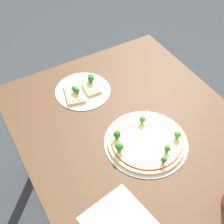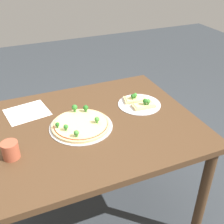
{
  "view_description": "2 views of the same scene",
  "coord_description": "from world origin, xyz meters",
  "px_view_note": "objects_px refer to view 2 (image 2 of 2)",
  "views": [
    {
      "loc": [
        0.67,
        -0.51,
        1.81
      ],
      "look_at": [
        -0.15,
        -0.04,
        0.78
      ],
      "focal_mm": 50.0,
      "sensor_mm": 36.0,
      "label": 1
    },
    {
      "loc": [
        0.4,
        1.25,
        1.65
      ],
      "look_at": [
        -0.15,
        -0.04,
        0.78
      ],
      "focal_mm": 45.0,
      "sensor_mm": 36.0,
      "label": 2
    }
  ],
  "objects_px": {
    "pizza_tray_whole": "(81,124)",
    "pizza_tray_slice": "(139,103)",
    "dining_table": "(91,138)",
    "drinking_cup": "(11,150)"
  },
  "relations": [
    {
      "from": "pizza_tray_whole",
      "to": "pizza_tray_slice",
      "type": "xyz_separation_m",
      "value": [
        -0.41,
        -0.09,
        -0.0
      ]
    },
    {
      "from": "dining_table",
      "to": "drinking_cup",
      "type": "xyz_separation_m",
      "value": [
        0.44,
        0.12,
        0.14
      ]
    },
    {
      "from": "pizza_tray_whole",
      "to": "pizza_tray_slice",
      "type": "height_order",
      "value": "pizza_tray_whole"
    },
    {
      "from": "dining_table",
      "to": "pizza_tray_slice",
      "type": "height_order",
      "value": "pizza_tray_slice"
    },
    {
      "from": "dining_table",
      "to": "pizza_tray_slice",
      "type": "relative_size",
      "value": 4.45
    },
    {
      "from": "pizza_tray_whole",
      "to": "drinking_cup",
      "type": "distance_m",
      "value": 0.4
    },
    {
      "from": "pizza_tray_whole",
      "to": "pizza_tray_slice",
      "type": "bearing_deg",
      "value": -167.57
    },
    {
      "from": "pizza_tray_slice",
      "to": "dining_table",
      "type": "bearing_deg",
      "value": 13.53
    },
    {
      "from": "dining_table",
      "to": "drinking_cup",
      "type": "height_order",
      "value": "drinking_cup"
    },
    {
      "from": "drinking_cup",
      "to": "pizza_tray_whole",
      "type": "bearing_deg",
      "value": -162.68
    }
  ]
}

